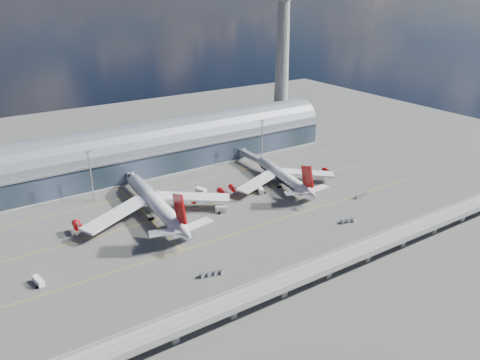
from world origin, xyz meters
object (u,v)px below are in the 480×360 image
airliner_right (283,176)px  service_truck_0 (38,281)px  service_truck_5 (151,198)px  service_truck_4 (201,191)px  floodlight_mast_left (91,175)px  service_truck_3 (261,190)px  airliner_left (156,204)px  cargo_train_0 (212,273)px  service_truck_1 (221,209)px  cargo_train_1 (348,220)px  floodlight_mast_right (262,140)px  control_tower (282,62)px  service_truck_2 (175,222)px  cargo_train_2 (361,196)px

airliner_right → service_truck_0: airliner_right is taller
service_truck_5 → service_truck_4: bearing=-68.9°
floodlight_mast_left → service_truck_3: 82.73m
airliner_left → cargo_train_0: bearing=-89.1°
service_truck_3 → airliner_right: bearing=26.5°
floodlight_mast_left → service_truck_4: (47.12, -21.83, -11.96)m
airliner_right → service_truck_1: airliner_right is taller
cargo_train_0 → cargo_train_1: size_ratio=1.23×
floodlight_mast_right → service_truck_5: bearing=-168.9°
floodlight_mast_left → service_truck_5: size_ratio=4.89×
control_tower → service_truck_4: size_ratio=16.50×
control_tower → service_truck_0: control_tower is taller
airliner_left → cargo_train_0: size_ratio=7.97×
airliner_left → service_truck_1: (26.79, -11.57, -5.08)m
service_truck_2 → cargo_train_2: (89.80, -23.93, -0.67)m
control_tower → floodlight_mast_left: bearing=-168.3°
floodlight_mast_right → service_truck_5: 79.26m
airliner_right → cargo_train_0: 88.67m
service_truck_1 → service_truck_4: size_ratio=0.91×
cargo_train_2 → airliner_left: bearing=71.0°
floodlight_mast_right → cargo_train_0: bearing=-134.1°
control_tower → service_truck_5: (-111.83, -43.03, -50.37)m
service_truck_3 → floodlight_mast_right: bearing=74.4°
cargo_train_2 → floodlight_mast_right: bearing=11.5°
control_tower → service_truck_2: 143.26m
floodlight_mast_right → cargo_train_0: floodlight_mast_right is taller
airliner_left → cargo_train_0: 54.13m
service_truck_0 → service_truck_4: size_ratio=1.04×
airliner_right → service_truck_2: (-66.58, -9.00, -3.58)m
floodlight_mast_right → service_truck_3: (-26.84, -36.64, -12.26)m
control_tower → service_truck_0: (-172.23, -86.11, -50.31)m
control_tower → airliner_right: 91.20m
service_truck_5 → cargo_train_2: size_ratio=0.73×
airliner_left → service_truck_4: size_ratio=12.16×
service_truck_0 → service_truck_3: service_truck_3 is taller
control_tower → service_truck_3: control_tower is taller
service_truck_0 → service_truck_2: (59.02, 14.04, 0.18)m
floodlight_mast_left → cargo_train_1: size_ratio=3.31×
airliner_left → service_truck_5: 18.98m
airliner_left → cargo_train_0: airliner_left is taller
cargo_train_1 → control_tower: bearing=-41.4°
service_truck_3 → service_truck_4: (-26.04, 14.81, 0.30)m
airliner_left → service_truck_3: airliner_left is taller
floodlight_mast_right → airliner_left: size_ratio=0.34×
service_truck_1 → cargo_train_2: size_ratio=0.78×
service_truck_3 → service_truck_0: bearing=-148.3°
control_tower → airliner_right: (-46.62, -63.07, -46.54)m
airliner_left → service_truck_2: 12.90m
service_truck_3 → cargo_train_0: bearing=-118.2°
service_truck_5 → cargo_train_1: (63.85, -68.65, -0.37)m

